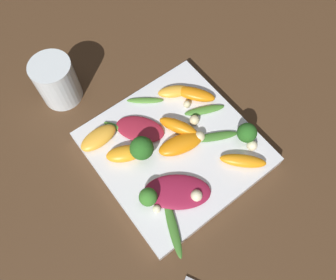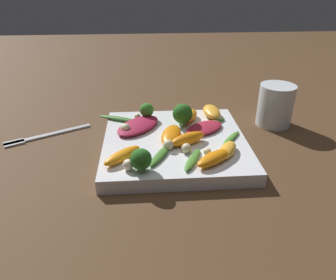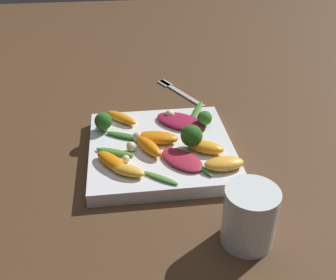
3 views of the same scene
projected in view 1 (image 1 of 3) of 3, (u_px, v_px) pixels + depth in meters
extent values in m
plane|color=#4C331E|center=(175.00, 151.00, 0.58)|extent=(2.40, 2.40, 0.00)
cube|color=white|center=(175.00, 149.00, 0.57)|extent=(0.26, 0.26, 0.02)
cylinder|color=white|center=(57.00, 81.00, 0.59)|extent=(0.07, 0.07, 0.09)
ellipsoid|color=maroon|center=(140.00, 129.00, 0.56)|extent=(0.10, 0.09, 0.01)
ellipsoid|color=maroon|center=(177.00, 192.00, 0.52)|extent=(0.11, 0.12, 0.01)
ellipsoid|color=orange|center=(243.00, 161.00, 0.54)|extent=(0.07, 0.07, 0.02)
ellipsoid|color=orange|center=(125.00, 154.00, 0.54)|extent=(0.05, 0.07, 0.02)
ellipsoid|color=orange|center=(194.00, 94.00, 0.59)|extent=(0.08, 0.07, 0.02)
ellipsoid|color=orange|center=(178.00, 127.00, 0.56)|extent=(0.07, 0.05, 0.02)
ellipsoid|color=#FCAD33|center=(174.00, 91.00, 0.59)|extent=(0.05, 0.06, 0.02)
ellipsoid|color=#FCAD33|center=(98.00, 138.00, 0.55)|extent=(0.04, 0.07, 0.02)
ellipsoid|color=orange|center=(181.00, 144.00, 0.55)|extent=(0.05, 0.08, 0.02)
cylinder|color=#84AD5B|center=(149.00, 199.00, 0.51)|extent=(0.01, 0.01, 0.01)
sphere|color=#387A28|center=(148.00, 197.00, 0.50)|extent=(0.03, 0.03, 0.03)
cylinder|color=#7A9E51|center=(245.00, 137.00, 0.56)|extent=(0.01, 0.01, 0.01)
sphere|color=#26601E|center=(247.00, 133.00, 0.54)|extent=(0.03, 0.03, 0.03)
cylinder|color=#84AD5B|center=(142.00, 153.00, 0.54)|extent=(0.01, 0.01, 0.02)
sphere|color=#26601E|center=(142.00, 148.00, 0.53)|extent=(0.04, 0.04, 0.04)
ellipsoid|color=#3D7528|center=(173.00, 227.00, 0.49)|extent=(0.09, 0.05, 0.01)
ellipsoid|color=#3D7528|center=(215.00, 137.00, 0.56)|extent=(0.05, 0.08, 0.01)
ellipsoid|color=#47842D|center=(119.00, 128.00, 0.57)|extent=(0.06, 0.04, 0.01)
ellipsoid|color=#518E33|center=(145.00, 100.00, 0.59)|extent=(0.05, 0.06, 0.01)
ellipsoid|color=#47842D|center=(204.00, 110.00, 0.58)|extent=(0.04, 0.07, 0.01)
sphere|color=beige|center=(196.00, 196.00, 0.51)|extent=(0.02, 0.02, 0.02)
sphere|color=beige|center=(187.00, 104.00, 0.58)|extent=(0.01, 0.01, 0.01)
sphere|color=beige|center=(200.00, 136.00, 0.55)|extent=(0.02, 0.02, 0.02)
sphere|color=beige|center=(194.00, 120.00, 0.57)|extent=(0.02, 0.02, 0.02)
sphere|color=beige|center=(252.00, 146.00, 0.55)|extent=(0.02, 0.02, 0.02)
sphere|color=beige|center=(157.00, 209.00, 0.50)|extent=(0.01, 0.01, 0.01)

